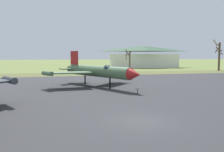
{
  "coord_description": "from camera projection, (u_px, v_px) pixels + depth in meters",
  "views": [
    {
      "loc": [
        -5.91,
        -14.8,
        4.54
      ],
      "look_at": [
        2.69,
        18.3,
        1.61
      ],
      "focal_mm": 37.21,
      "sensor_mm": 36.0,
      "label": 1
    }
  ],
  "objects": [
    {
      "name": "grass_verge_strip",
      "position": [
        76.0,
        74.0,
        58.27
      ],
      "size": [
        168.02,
        12.0,
        0.06
      ],
      "primitive_type": "cube",
      "color": "brown",
      "rests_on": "ground"
    },
    {
      "name": "bare_tree_far_right",
      "position": [
        219.0,
        55.0,
        71.46
      ],
      "size": [
        2.56,
        3.3,
        9.74
      ],
      "color": "brown",
      "rests_on": "ground"
    },
    {
      "name": "ground_plane",
      "position": [
        141.0,
        122.0,
        16.14
      ],
      "size": [
        600.0,
        600.0,
        0.0
      ],
      "primitive_type": "plane",
      "color": "olive"
    },
    {
      "name": "bare_tree_right_of_center",
      "position": [
        129.0,
        60.0,
        63.58
      ],
      "size": [
        2.42,
        2.41,
        6.47
      ],
      "color": "brown",
      "rests_on": "ground"
    },
    {
      "name": "jet_fighter_front_left",
      "position": [
        97.0,
        71.0,
        34.2
      ],
      "size": [
        13.97,
        15.72,
        5.4
      ],
      "color": "#4C6B47",
      "rests_on": "ground"
    },
    {
      "name": "asphalt_apron",
      "position": [
        100.0,
        91.0,
        29.77
      ],
      "size": [
        108.02,
        47.11,
        0.05
      ],
      "primitive_type": "cube",
      "color": "#333335",
      "rests_on": "ground"
    },
    {
      "name": "visitor_building",
      "position": [
        143.0,
        57.0,
        93.24
      ],
      "size": [
        28.61,
        15.68,
        8.71
      ],
      "color": "silver",
      "rests_on": "ground"
    },
    {
      "name": "info_placard_front_left",
      "position": [
        138.0,
        90.0,
        27.31
      ],
      "size": [
        0.48,
        0.26,
        0.87
      ],
      "color": "black",
      "rests_on": "ground"
    }
  ]
}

